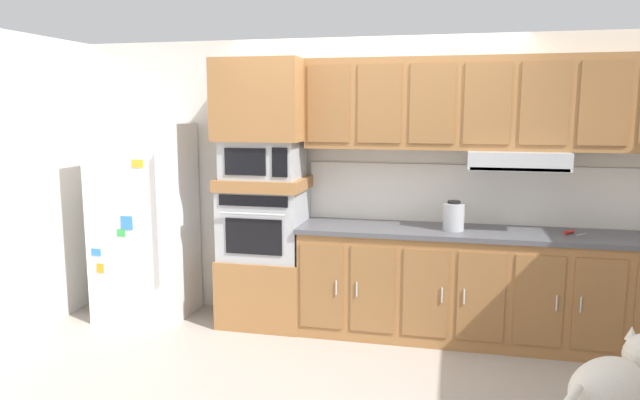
# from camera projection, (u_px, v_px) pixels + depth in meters

# --- Properties ---
(ground_plane) EXTENTS (9.60, 9.60, 0.00)m
(ground_plane) POSITION_uv_depth(u_px,v_px,m) (351.00, 366.00, 4.34)
(ground_plane) COLOR #9E9389
(back_kitchen_wall) EXTENTS (6.20, 0.12, 2.50)m
(back_kitchen_wall) POSITION_uv_depth(u_px,v_px,m) (374.00, 181.00, 5.22)
(back_kitchen_wall) COLOR silver
(back_kitchen_wall) RESTS_ON ground
(side_panel_left) EXTENTS (0.12, 7.10, 2.50)m
(side_panel_left) POSITION_uv_depth(u_px,v_px,m) (14.00, 188.00, 4.77)
(side_panel_left) COLOR silver
(side_panel_left) RESTS_ON ground
(refrigerator) EXTENTS (0.76, 0.73, 1.76)m
(refrigerator) POSITION_uv_depth(u_px,v_px,m) (145.00, 221.00, 5.31)
(refrigerator) COLOR white
(refrigerator) RESTS_ON ground
(oven_base_cabinet) EXTENTS (0.74, 0.62, 0.60)m
(oven_base_cabinet) POSITION_uv_depth(u_px,v_px,m) (266.00, 289.00, 5.22)
(oven_base_cabinet) COLOR #996638
(oven_base_cabinet) RESTS_ON ground
(built_in_oven) EXTENTS (0.70, 0.62, 0.60)m
(built_in_oven) POSITION_uv_depth(u_px,v_px,m) (265.00, 223.00, 5.13)
(built_in_oven) COLOR #A8AAAF
(built_in_oven) RESTS_ON oven_base_cabinet
(appliance_mid_shelf) EXTENTS (0.74, 0.62, 0.10)m
(appliance_mid_shelf) POSITION_uv_depth(u_px,v_px,m) (264.00, 183.00, 5.08)
(appliance_mid_shelf) COLOR #996638
(appliance_mid_shelf) RESTS_ON built_in_oven
(microwave) EXTENTS (0.64, 0.54, 0.32)m
(microwave) POSITION_uv_depth(u_px,v_px,m) (264.00, 159.00, 5.04)
(microwave) COLOR #A8AAAF
(microwave) RESTS_ON appliance_mid_shelf
(appliance_upper_cabinet) EXTENTS (0.74, 0.62, 0.68)m
(appliance_upper_cabinet) POSITION_uv_depth(u_px,v_px,m) (263.00, 100.00, 4.97)
(appliance_upper_cabinet) COLOR #996638
(appliance_upper_cabinet) RESTS_ON microwave
(lower_cabinet_run) EXTENTS (2.93, 0.63, 0.88)m
(lower_cabinet_run) POSITION_uv_depth(u_px,v_px,m) (479.00, 288.00, 4.79)
(lower_cabinet_run) COLOR #996638
(lower_cabinet_run) RESTS_ON ground
(countertop_slab) EXTENTS (2.97, 0.64, 0.04)m
(countertop_slab) POSITION_uv_depth(u_px,v_px,m) (482.00, 233.00, 4.72)
(countertop_slab) COLOR #4C4C51
(countertop_slab) RESTS_ON lower_cabinet_run
(backsplash_panel) EXTENTS (2.97, 0.02, 0.50)m
(backsplash_panel) POSITION_uv_depth(u_px,v_px,m) (482.00, 195.00, 4.96)
(backsplash_panel) COLOR silver
(backsplash_panel) RESTS_ON countertop_slab
(upper_cabinet_with_hood) EXTENTS (2.93, 0.48, 0.88)m
(upper_cabinet_with_hood) POSITION_uv_depth(u_px,v_px,m) (488.00, 107.00, 4.68)
(upper_cabinet_with_hood) COLOR #996638
(upper_cabinet_with_hood) RESTS_ON backsplash_panel
(screwdriver) EXTENTS (0.17, 0.17, 0.03)m
(screwdriver) POSITION_uv_depth(u_px,v_px,m) (570.00, 232.00, 4.58)
(screwdriver) COLOR red
(screwdriver) RESTS_ON countertop_slab
(electric_kettle) EXTENTS (0.17, 0.17, 0.24)m
(electric_kettle) POSITION_uv_depth(u_px,v_px,m) (454.00, 216.00, 4.70)
(electric_kettle) COLOR #A8AAAF
(electric_kettle) RESTS_ON countertop_slab
(dog) EXTENTS (0.76, 0.79, 0.65)m
(dog) POSITION_uv_depth(u_px,v_px,m) (618.00, 383.00, 3.17)
(dog) COLOR beige
(dog) RESTS_ON ground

